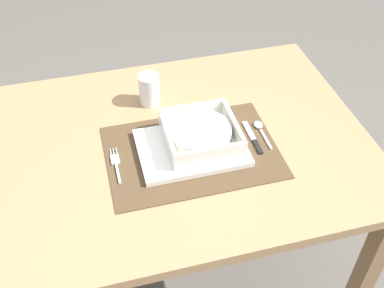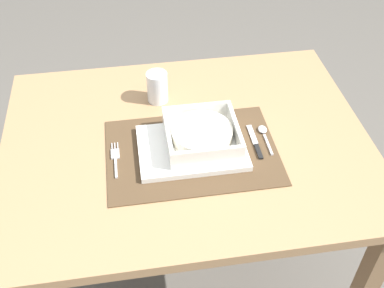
{
  "view_description": "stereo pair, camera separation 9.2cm",
  "coord_description": "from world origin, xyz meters",
  "px_view_note": "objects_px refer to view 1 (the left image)",
  "views": [
    {
      "loc": [
        -0.22,
        -0.92,
        1.58
      ],
      "look_at": [
        0.01,
        -0.05,
        0.74
      ],
      "focal_mm": 44.06,
      "sensor_mm": 36.0,
      "label": 1
    },
    {
      "loc": [
        -0.13,
        -0.94,
        1.58
      ],
      "look_at": [
        0.01,
        -0.05,
        0.74
      ],
      "focal_mm": 44.06,
      "sensor_mm": 36.0,
      "label": 2
    }
  ],
  "objects_px": {
    "porridge_bowl": "(201,134)",
    "butter_knife": "(254,139)",
    "dining_table": "(185,165)",
    "fork": "(116,163)",
    "spoon": "(260,128)",
    "drinking_glass": "(149,91)"
  },
  "relations": [
    {
      "from": "dining_table",
      "to": "fork",
      "type": "bearing_deg",
      "value": -166.73
    },
    {
      "from": "spoon",
      "to": "butter_knife",
      "type": "distance_m",
      "value": 0.05
    },
    {
      "from": "butter_knife",
      "to": "fork",
      "type": "bearing_deg",
      "value": -177.22
    },
    {
      "from": "dining_table",
      "to": "spoon",
      "type": "relative_size",
      "value": 8.97
    },
    {
      "from": "porridge_bowl",
      "to": "spoon",
      "type": "distance_m",
      "value": 0.18
    },
    {
      "from": "butter_knife",
      "to": "drinking_glass",
      "type": "bearing_deg",
      "value": 138.49
    },
    {
      "from": "dining_table",
      "to": "porridge_bowl",
      "type": "height_order",
      "value": "porridge_bowl"
    },
    {
      "from": "fork",
      "to": "spoon",
      "type": "bearing_deg",
      "value": 6.72
    },
    {
      "from": "dining_table",
      "to": "porridge_bowl",
      "type": "distance_m",
      "value": 0.15
    },
    {
      "from": "fork",
      "to": "butter_knife",
      "type": "xyz_separation_m",
      "value": [
        0.38,
        -0.01,
        0.0
      ]
    },
    {
      "from": "dining_table",
      "to": "porridge_bowl",
      "type": "bearing_deg",
      "value": -41.46
    },
    {
      "from": "porridge_bowl",
      "to": "butter_knife",
      "type": "distance_m",
      "value": 0.15
    },
    {
      "from": "fork",
      "to": "drinking_glass",
      "type": "relative_size",
      "value": 1.33
    },
    {
      "from": "spoon",
      "to": "dining_table",
      "type": "bearing_deg",
      "value": 179.92
    },
    {
      "from": "dining_table",
      "to": "fork",
      "type": "relative_size",
      "value": 7.98
    },
    {
      "from": "drinking_glass",
      "to": "porridge_bowl",
      "type": "bearing_deg",
      "value": -66.74
    },
    {
      "from": "butter_knife",
      "to": "drinking_glass",
      "type": "distance_m",
      "value": 0.34
    },
    {
      "from": "fork",
      "to": "drinking_glass",
      "type": "height_order",
      "value": "drinking_glass"
    },
    {
      "from": "porridge_bowl",
      "to": "butter_knife",
      "type": "bearing_deg",
      "value": -7.22
    },
    {
      "from": "dining_table",
      "to": "butter_knife",
      "type": "xyz_separation_m",
      "value": [
        0.18,
        -0.05,
        0.1
      ]
    },
    {
      "from": "dining_table",
      "to": "drinking_glass",
      "type": "relative_size",
      "value": 10.64
    },
    {
      "from": "dining_table",
      "to": "fork",
      "type": "distance_m",
      "value": 0.22
    }
  ]
}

